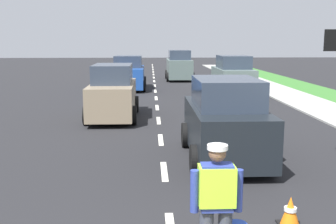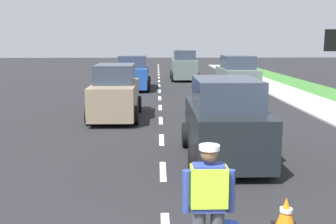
# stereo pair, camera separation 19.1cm
# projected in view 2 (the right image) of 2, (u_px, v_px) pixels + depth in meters

# --- Properties ---
(ground_plane) EXTENTS (96.00, 96.00, 0.00)m
(ground_plane) POSITION_uv_depth(u_px,v_px,m) (159.00, 91.00, 24.37)
(ground_plane) COLOR black
(lane_center_line) EXTENTS (0.14, 46.40, 0.01)m
(lane_center_line) POSITION_uv_depth(u_px,v_px,m) (159.00, 83.00, 28.50)
(lane_center_line) COLOR silver
(lane_center_line) RESTS_ON ground
(road_worker) EXTENTS (0.77, 0.37, 1.67)m
(road_worker) POSITION_uv_depth(u_px,v_px,m) (210.00, 201.00, 5.17)
(road_worker) COLOR #383D4C
(road_worker) RESTS_ON ground
(traffic_cone_near) EXTENTS (0.36, 0.36, 0.50)m
(traffic_cone_near) POSITION_uv_depth(u_px,v_px,m) (286.00, 213.00, 6.49)
(traffic_cone_near) COLOR black
(traffic_cone_near) RESTS_ON ground
(car_oncoming_second) EXTENTS (2.10, 4.35, 2.05)m
(car_oncoming_second) POSITION_uv_depth(u_px,v_px,m) (133.00, 74.00, 24.94)
(car_oncoming_second) COLOR #1E4799
(car_oncoming_second) RESTS_ON ground
(car_oncoming_lead) EXTENTS (1.86, 4.15, 2.05)m
(car_oncoming_lead) POSITION_uv_depth(u_px,v_px,m) (115.00, 93.00, 15.61)
(car_oncoming_lead) COLOR gray
(car_oncoming_lead) RESTS_ON ground
(car_parked_far) EXTENTS (2.05, 4.09, 2.14)m
(car_parked_far) POSITION_uv_depth(u_px,v_px,m) (237.00, 77.00, 22.42)
(car_parked_far) COLOR slate
(car_parked_far) RESTS_ON ground
(car_outgoing_ahead) EXTENTS (1.95, 3.91, 2.04)m
(car_outgoing_ahead) POSITION_uv_depth(u_px,v_px,m) (225.00, 122.00, 10.11)
(car_outgoing_ahead) COLOR black
(car_outgoing_ahead) RESTS_ON ground
(car_outgoing_far) EXTENTS (2.01, 4.10, 2.25)m
(car_outgoing_far) POSITION_uv_depth(u_px,v_px,m) (184.00, 66.00, 30.68)
(car_outgoing_far) COLOR slate
(car_outgoing_far) RESTS_ON ground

